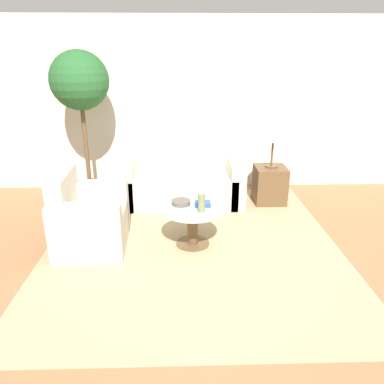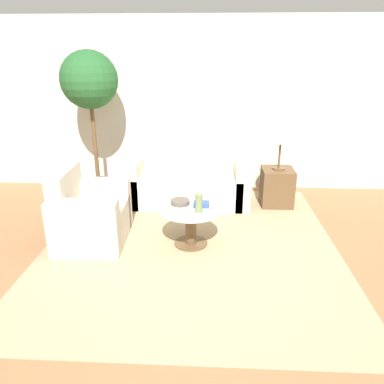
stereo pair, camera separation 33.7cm
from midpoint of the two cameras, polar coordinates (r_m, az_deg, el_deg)
ground_plane at (r=3.84m, az=2.65°, el=-12.32°), size 14.00×14.00×0.00m
wall_back at (r=5.93m, az=3.09°, el=12.95°), size 10.00×0.06×2.60m
rug at (r=4.36m, az=2.06°, el=-7.92°), size 3.30×3.59×0.01m
sofa_main at (r=5.51m, az=1.22°, el=1.65°), size 1.74×0.82×0.91m
armchair at (r=4.44m, az=-13.54°, el=-3.75°), size 0.79×0.95×0.87m
coffee_table at (r=4.24m, az=2.11°, el=-4.57°), size 0.70×0.70×0.44m
side_table at (r=5.53m, az=14.52°, el=0.72°), size 0.44×0.44×0.53m
table_lamp at (r=5.33m, az=15.25°, el=8.45°), size 0.31×0.31×0.64m
potted_plant at (r=5.49m, az=-13.59°, el=15.36°), size 0.79×0.79×2.12m
vase at (r=4.05m, az=3.44°, el=-1.74°), size 0.08×0.08×0.21m
bowl at (r=4.29m, az=0.44°, el=-1.57°), size 0.22×0.22×0.05m
book_stack at (r=4.24m, az=3.73°, el=-1.91°), size 0.18×0.13×0.05m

